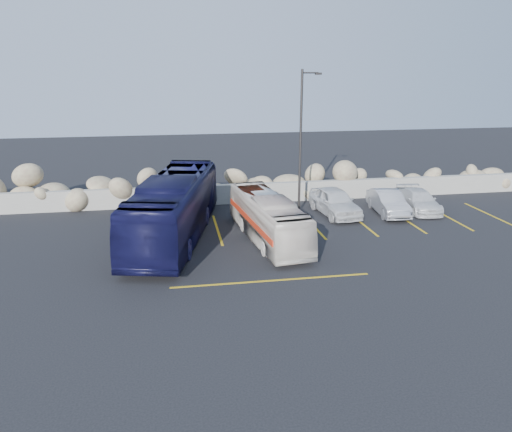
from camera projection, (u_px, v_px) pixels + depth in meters
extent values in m
plane|color=black|center=(298.00, 281.00, 19.73)|extent=(90.00, 90.00, 0.00)
cube|color=gray|center=(250.00, 193.00, 30.87)|extent=(60.00, 0.40, 1.20)
cube|color=gold|center=(217.00, 229.00, 25.92)|extent=(0.12, 5.00, 0.01)
cube|color=gold|center=(312.00, 224.00, 26.75)|extent=(0.12, 5.00, 0.01)
cube|color=gold|center=(360.00, 222.00, 27.19)|extent=(0.12, 5.00, 0.01)
cube|color=gold|center=(405.00, 219.00, 27.61)|extent=(0.12, 5.00, 0.01)
cube|color=gold|center=(448.00, 217.00, 28.04)|extent=(0.12, 5.00, 0.01)
cube|color=gold|center=(490.00, 215.00, 28.46)|extent=(0.12, 5.00, 0.01)
cube|color=gold|center=(272.00, 281.00, 19.75)|extent=(8.00, 0.12, 0.01)
cylinder|color=#2D2928|center=(300.00, 143.00, 27.94)|extent=(0.14, 0.14, 8.00)
cylinder|color=#2D2928|center=(310.00, 73.00, 26.91)|extent=(0.90, 0.08, 0.08)
cube|color=#2D2928|center=(318.00, 74.00, 27.00)|extent=(0.35, 0.18, 0.12)
imported|color=silver|center=(268.00, 218.00, 24.13)|extent=(2.79, 8.11, 2.21)
imported|color=#100F34|center=(174.00, 207.00, 24.29)|extent=(5.09, 11.47, 3.11)
imported|color=silver|center=(335.00, 202.00, 28.34)|extent=(2.23, 4.62, 1.52)
imported|color=#9D9DA1|center=(388.00, 202.00, 28.50)|extent=(1.75, 4.17, 1.34)
imported|color=silver|center=(419.00, 201.00, 29.19)|extent=(2.07, 4.23, 1.18)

